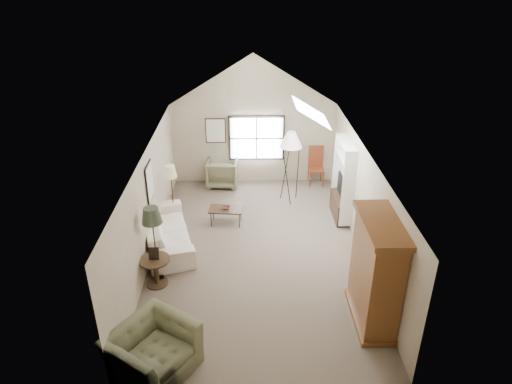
{
  "coord_description": "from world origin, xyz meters",
  "views": [
    {
      "loc": [
        -0.22,
        -9.27,
        6.3
      ],
      "look_at": [
        0.0,
        0.4,
        1.4
      ],
      "focal_mm": 32.0,
      "sensor_mm": 36.0,
      "label": 1
    }
  ],
  "objects_px": {
    "armchair_near": "(153,351)",
    "coffee_table": "(226,216)",
    "armchair_far": "(223,172)",
    "side_chair": "(316,166)",
    "sofa": "(167,230)",
    "armoire": "(376,273)",
    "side_table": "(156,271)"
  },
  "relations": [
    {
      "from": "sofa",
      "to": "armchair_near",
      "type": "relative_size",
      "value": 1.94
    },
    {
      "from": "armchair_near",
      "to": "coffee_table",
      "type": "bearing_deg",
      "value": 22.41
    },
    {
      "from": "armchair_far",
      "to": "coffee_table",
      "type": "relative_size",
      "value": 1.08
    },
    {
      "from": "armoire",
      "to": "side_chair",
      "type": "relative_size",
      "value": 1.83
    },
    {
      "from": "armoire",
      "to": "coffee_table",
      "type": "height_order",
      "value": "armoire"
    },
    {
      "from": "side_chair",
      "to": "armchair_far",
      "type": "bearing_deg",
      "value": 179.77
    },
    {
      "from": "armoire",
      "to": "side_table",
      "type": "distance_m",
      "value": 4.6
    },
    {
      "from": "armchair_near",
      "to": "coffee_table",
      "type": "relative_size",
      "value": 1.51
    },
    {
      "from": "sofa",
      "to": "armchair_near",
      "type": "xyz_separation_m",
      "value": [
        0.37,
        -3.97,
        0.06
      ]
    },
    {
      "from": "armoire",
      "to": "side_chair",
      "type": "xyz_separation_m",
      "value": [
        -0.23,
        6.1,
        -0.5
      ]
    },
    {
      "from": "armoire",
      "to": "armchair_far",
      "type": "relative_size",
      "value": 2.29
    },
    {
      "from": "armchair_near",
      "to": "armchair_far",
      "type": "bearing_deg",
      "value": 27.75
    },
    {
      "from": "armoire",
      "to": "sofa",
      "type": "height_order",
      "value": "armoire"
    },
    {
      "from": "armoire",
      "to": "armchair_near",
      "type": "distance_m",
      "value": 4.24
    },
    {
      "from": "armchair_far",
      "to": "coffee_table",
      "type": "xyz_separation_m",
      "value": [
        0.18,
        -2.4,
        -0.21
      ]
    },
    {
      "from": "armoire",
      "to": "coffee_table",
      "type": "distance_m",
      "value": 4.82
    },
    {
      "from": "armoire",
      "to": "sofa",
      "type": "bearing_deg",
      "value": 147.69
    },
    {
      "from": "armchair_near",
      "to": "side_table",
      "type": "height_order",
      "value": "armchair_near"
    },
    {
      "from": "sofa",
      "to": "coffee_table",
      "type": "relative_size",
      "value": 2.92
    },
    {
      "from": "coffee_table",
      "to": "sofa",
      "type": "bearing_deg",
      "value": -146.7
    },
    {
      "from": "sofa",
      "to": "side_table",
      "type": "bearing_deg",
      "value": 165.16
    },
    {
      "from": "side_chair",
      "to": "sofa",
      "type": "bearing_deg",
      "value": -141.51
    },
    {
      "from": "armoire",
      "to": "side_chair",
      "type": "distance_m",
      "value": 6.12
    },
    {
      "from": "armoire",
      "to": "armchair_near",
      "type": "xyz_separation_m",
      "value": [
        -4.01,
        -1.2,
        -0.66
      ]
    },
    {
      "from": "side_chair",
      "to": "coffee_table",
      "type": "bearing_deg",
      "value": -138.98
    },
    {
      "from": "side_table",
      "to": "side_chair",
      "type": "bearing_deg",
      "value": 49.88
    },
    {
      "from": "coffee_table",
      "to": "side_chair",
      "type": "distance_m",
      "value": 3.65
    },
    {
      "from": "sofa",
      "to": "armchair_near",
      "type": "bearing_deg",
      "value": 170.44
    },
    {
      "from": "armchair_near",
      "to": "coffee_table",
      "type": "xyz_separation_m",
      "value": [
        1.06,
        4.9,
        -0.21
      ]
    },
    {
      "from": "coffee_table",
      "to": "armchair_far",
      "type": "bearing_deg",
      "value": 94.37
    },
    {
      "from": "armchair_near",
      "to": "armchair_far",
      "type": "height_order",
      "value": "same"
    },
    {
      "from": "coffee_table",
      "to": "side_chair",
      "type": "bearing_deg",
      "value": 41.24
    }
  ]
}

